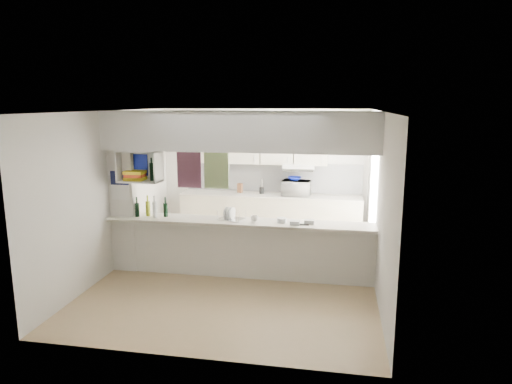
% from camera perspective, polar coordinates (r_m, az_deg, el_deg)
% --- Properties ---
extents(floor, '(4.80, 4.80, 0.00)m').
position_cam_1_polar(floor, '(7.40, -2.17, -10.48)').
color(floor, tan).
rests_on(floor, ground).
extents(ceiling, '(4.80, 4.80, 0.00)m').
position_cam_1_polar(ceiling, '(6.88, -2.33, 10.09)').
color(ceiling, white).
rests_on(ceiling, wall_back).
extents(wall_back, '(4.20, 0.00, 4.20)m').
position_cam_1_polar(wall_back, '(9.34, 0.90, 2.38)').
color(wall_back, silver).
rests_on(wall_back, floor).
extents(wall_left, '(0.00, 4.80, 4.80)m').
position_cam_1_polar(wall_left, '(7.74, -17.61, 0.01)').
color(wall_left, silver).
rests_on(wall_left, floor).
extents(wall_right, '(0.00, 4.80, 4.80)m').
position_cam_1_polar(wall_right, '(6.89, 15.07, -1.18)').
color(wall_right, silver).
rests_on(wall_right, floor).
extents(servery_partition, '(4.20, 0.50, 2.60)m').
position_cam_1_polar(servery_partition, '(7.00, -3.66, 2.36)').
color(servery_partition, silver).
rests_on(servery_partition, floor).
extents(cubby_shelf, '(0.65, 0.35, 0.50)m').
position_cam_1_polar(cubby_shelf, '(7.39, -14.35, 2.90)').
color(cubby_shelf, white).
rests_on(cubby_shelf, bulkhead).
extents(kitchen_run, '(3.60, 0.63, 2.24)m').
position_cam_1_polar(kitchen_run, '(9.15, 1.62, -0.83)').
color(kitchen_run, beige).
rests_on(kitchen_run, floor).
extents(microwave, '(0.58, 0.43, 0.30)m').
position_cam_1_polar(microwave, '(8.98, 5.08, 0.49)').
color(microwave, white).
rests_on(microwave, bench_top).
extents(bowl, '(0.28, 0.28, 0.07)m').
position_cam_1_polar(bowl, '(8.97, 4.83, 1.67)').
color(bowl, '#0D1A8F').
rests_on(bowl, microwave).
extents(dish_rack, '(0.44, 0.38, 0.20)m').
position_cam_1_polar(dish_rack, '(7.16, -3.10, -2.82)').
color(dish_rack, silver).
rests_on(dish_rack, breakfast_bar).
extents(cup, '(0.13, 0.13, 0.09)m').
position_cam_1_polar(cup, '(6.99, -0.20, -3.31)').
color(cup, white).
rests_on(cup, dish_rack).
extents(wine_bottles, '(0.52, 0.15, 0.35)m').
position_cam_1_polar(wine_bottles, '(7.50, -12.95, -2.07)').
color(wine_bottles, black).
rests_on(wine_bottles, breakfast_bar).
extents(plastic_tubs, '(0.57, 0.23, 0.07)m').
position_cam_1_polar(plastic_tubs, '(6.94, 4.67, -3.69)').
color(plastic_tubs, silver).
rests_on(plastic_tubs, breakfast_bar).
extents(utensil_jar, '(0.09, 0.09, 0.13)m').
position_cam_1_polar(utensil_jar, '(9.15, 0.70, 0.19)').
color(utensil_jar, black).
rests_on(utensil_jar, bench_top).
extents(knife_block, '(0.11, 0.10, 0.19)m').
position_cam_1_polar(knife_block, '(9.26, -2.02, 0.51)').
color(knife_block, brown).
rests_on(knife_block, bench_top).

